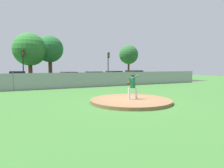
# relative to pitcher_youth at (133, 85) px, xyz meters

# --- Properties ---
(ground_plane) EXTENTS (80.00, 80.00, 0.00)m
(ground_plane) POSITION_rel_pitcher_youth_xyz_m (-0.10, 6.04, -1.14)
(ground_plane) COLOR #386B2D
(asphalt_strip) EXTENTS (44.00, 7.00, 0.01)m
(asphalt_strip) POSITION_rel_pitcher_youth_xyz_m (-0.10, 14.54, -1.14)
(asphalt_strip) COLOR #2B2B2D
(asphalt_strip) RESTS_ON ground_plane
(pitchers_mound) EXTENTS (5.18, 5.18, 0.20)m
(pitchers_mound) POSITION_rel_pitcher_youth_xyz_m (-0.10, 0.04, -1.04)
(pitchers_mound) COLOR brown
(pitchers_mound) RESTS_ON ground_plane
(pitcher_youth) EXTENTS (0.83, 0.32, 1.59)m
(pitcher_youth) POSITION_rel_pitcher_youth_xyz_m (0.00, 0.00, 0.00)
(pitcher_youth) COLOR silver
(pitcher_youth) RESTS_ON pitchers_mound
(baseball) EXTENTS (0.07, 0.07, 0.07)m
(baseball) POSITION_rel_pitcher_youth_xyz_m (-0.38, -0.52, -0.91)
(baseball) COLOR white
(baseball) RESTS_ON pitchers_mound
(chainlink_fence) EXTENTS (33.78, 0.07, 1.76)m
(chainlink_fence) POSITION_rel_pitcher_youth_xyz_m (-0.10, 10.04, -0.31)
(chainlink_fence) COLOR gray
(chainlink_fence) RESTS_ON ground_plane
(parked_car_teal) EXTENTS (1.87, 4.11, 1.66)m
(parked_car_teal) POSITION_rel_pitcher_youth_xyz_m (2.83, 14.06, -0.35)
(parked_car_teal) COLOR #146066
(parked_car_teal) RESTS_ON ground_plane
(parked_car_navy) EXTENTS (1.90, 4.69, 1.75)m
(parked_car_navy) POSITION_rel_pitcher_youth_xyz_m (9.66, 14.78, -0.31)
(parked_car_navy) COLOR #161E4C
(parked_car_navy) RESTS_ON ground_plane
(parked_car_burgundy) EXTENTS (2.08, 4.76, 1.70)m
(parked_car_burgundy) POSITION_rel_pitcher_youth_xyz_m (6.11, 14.64, -0.32)
(parked_car_burgundy) COLOR maroon
(parked_car_burgundy) RESTS_ON ground_plane
(parked_car_slate) EXTENTS (1.99, 4.60, 1.78)m
(parked_car_slate) POSITION_rel_pitcher_youth_xyz_m (-6.40, 14.89, -0.30)
(parked_car_slate) COLOR slate
(parked_car_slate) RESTS_ON ground_plane
(parked_car_red) EXTENTS (2.01, 4.59, 1.64)m
(parked_car_red) POSITION_rel_pitcher_youth_xyz_m (-0.47, 14.46, -0.35)
(parked_car_red) COLOR #A81919
(parked_car_red) RESTS_ON ground_plane
(traffic_cone_orange) EXTENTS (0.40, 0.40, 0.55)m
(traffic_cone_orange) POSITION_rel_pitcher_youth_xyz_m (-2.45, 17.58, -0.88)
(traffic_cone_orange) COLOR orange
(traffic_cone_orange) RESTS_ON asphalt_strip
(traffic_light_near) EXTENTS (0.28, 0.46, 4.55)m
(traffic_light_near) POSITION_rel_pitcher_youth_xyz_m (-5.65, 18.73, 1.98)
(traffic_light_near) COLOR black
(traffic_light_near) RESTS_ON ground_plane
(traffic_light_far) EXTENTS (0.28, 0.46, 4.65)m
(traffic_light_far) POSITION_rel_pitcher_youth_xyz_m (7.28, 18.94, 2.05)
(traffic_light_far) COLOR black
(traffic_light_far) RESTS_ON ground_plane
(tree_bushy_near) EXTENTS (4.82, 4.82, 7.26)m
(tree_bushy_near) POSITION_rel_pitcher_youth_xyz_m (-4.61, 21.06, 3.68)
(tree_bushy_near) COLOR #4C331E
(tree_bushy_near) RESTS_ON ground_plane
(tree_tall_centre) EXTENTS (4.16, 4.16, 7.16)m
(tree_tall_centre) POSITION_rel_pitcher_youth_xyz_m (-1.64, 21.61, 3.88)
(tree_tall_centre) COLOR #4C331E
(tree_tall_centre) RESTS_ON ground_plane
(tree_broad_left) EXTENTS (3.69, 3.69, 6.51)m
(tree_broad_left) POSITION_rel_pitcher_youth_xyz_m (13.30, 22.37, 3.50)
(tree_broad_left) COLOR #4C331E
(tree_broad_left) RESTS_ON ground_plane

